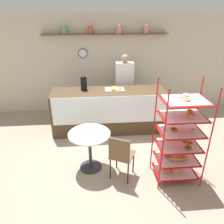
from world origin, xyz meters
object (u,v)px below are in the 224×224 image
(pastry_rack, at_px, (180,140))
(cafe_table, at_px, (90,142))
(coffee_carafe, at_px, (84,83))
(person_worker, at_px, (124,84))
(donut_tray_counter, at_px, (115,89))
(cafe_chair, at_px, (121,154))

(pastry_rack, xyz_separation_m, cafe_table, (-1.50, 0.38, -0.21))
(cafe_table, xyz_separation_m, coffee_carafe, (-0.12, 1.56, 0.61))
(pastry_rack, height_order, person_worker, pastry_rack)
(coffee_carafe, bearing_deg, cafe_table, -85.52)
(cafe_table, xyz_separation_m, donut_tray_counter, (0.61, 1.52, 0.47))
(cafe_table, height_order, coffee_carafe, coffee_carafe)
(pastry_rack, bearing_deg, cafe_table, 165.71)
(person_worker, bearing_deg, coffee_carafe, -151.66)
(cafe_chair, bearing_deg, cafe_table, -7.69)
(cafe_chair, relative_size, coffee_carafe, 2.57)
(pastry_rack, distance_m, cafe_table, 1.56)
(pastry_rack, distance_m, person_worker, 2.57)
(person_worker, height_order, cafe_chair, person_worker)
(pastry_rack, xyz_separation_m, cafe_chair, (-0.97, 0.03, -0.24))
(pastry_rack, xyz_separation_m, coffee_carafe, (-1.62, 1.94, 0.40))
(donut_tray_counter, bearing_deg, cafe_chair, -92.63)
(person_worker, height_order, donut_tray_counter, person_worker)
(cafe_table, relative_size, cafe_chair, 0.86)
(pastry_rack, relative_size, cafe_chair, 2.03)
(cafe_chair, bearing_deg, person_worker, -72.72)
(person_worker, distance_m, cafe_table, 2.33)
(pastry_rack, distance_m, donut_tray_counter, 2.12)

